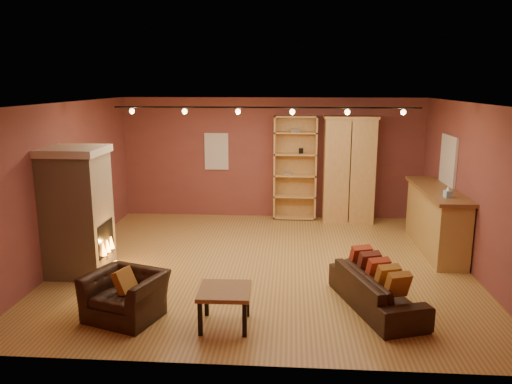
# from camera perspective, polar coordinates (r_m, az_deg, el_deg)

# --- Properties ---
(floor) EXTENTS (7.00, 7.00, 0.00)m
(floor) POSITION_cam_1_polar(r_m,az_deg,el_deg) (8.90, 0.91, -8.20)
(floor) COLOR olive
(floor) RESTS_ON ground
(ceiling) EXTENTS (7.00, 7.00, 0.00)m
(ceiling) POSITION_cam_1_polar(r_m,az_deg,el_deg) (8.34, 0.97, 10.12)
(ceiling) COLOR brown
(ceiling) RESTS_ON back_wall
(back_wall) EXTENTS (7.00, 0.02, 2.80)m
(back_wall) POSITION_cam_1_polar(r_m,az_deg,el_deg) (11.70, 1.81, 3.89)
(back_wall) COLOR brown
(back_wall) RESTS_ON floor
(left_wall) EXTENTS (0.02, 6.50, 2.80)m
(left_wall) POSITION_cam_1_polar(r_m,az_deg,el_deg) (9.37, -20.97, 0.92)
(left_wall) COLOR brown
(left_wall) RESTS_ON floor
(right_wall) EXTENTS (0.02, 6.50, 2.80)m
(right_wall) POSITION_cam_1_polar(r_m,az_deg,el_deg) (9.02, 23.72, 0.28)
(right_wall) COLOR brown
(right_wall) RESTS_ON floor
(fireplace) EXTENTS (1.01, 0.98, 2.12)m
(fireplace) POSITION_cam_1_polar(r_m,az_deg,el_deg) (8.72, -19.70, -2.08)
(fireplace) COLOR tan
(fireplace) RESTS_ON floor
(back_window) EXTENTS (0.56, 0.04, 0.86)m
(back_window) POSITION_cam_1_polar(r_m,az_deg,el_deg) (11.78, -4.53, 4.65)
(back_window) COLOR silver
(back_window) RESTS_ON back_wall
(bookcase) EXTENTS (0.98, 0.38, 2.40)m
(bookcase) POSITION_cam_1_polar(r_m,az_deg,el_deg) (11.60, 4.48, 2.89)
(bookcase) COLOR tan
(bookcase) RESTS_ON floor
(armoire) EXTENTS (1.18, 0.67, 2.41)m
(armoire) POSITION_cam_1_polar(r_m,az_deg,el_deg) (11.50, 10.54, 2.57)
(armoire) COLOR tan
(armoire) RESTS_ON floor
(bar_counter) EXTENTS (0.66, 2.51, 1.20)m
(bar_counter) POSITION_cam_1_polar(r_m,az_deg,el_deg) (10.02, 19.87, -2.94)
(bar_counter) COLOR tan
(bar_counter) RESTS_ON floor
(tissue_box) EXTENTS (0.13, 0.13, 0.21)m
(tissue_box) POSITION_cam_1_polar(r_m,az_deg,el_deg) (9.16, 21.10, -0.04)
(tissue_box) COLOR #8CBCE0
(tissue_box) RESTS_ON bar_counter
(right_window) EXTENTS (0.05, 0.90, 1.00)m
(right_window) POSITION_cam_1_polar(r_m,az_deg,el_deg) (10.28, 21.13, 3.28)
(right_window) COLOR silver
(right_window) RESTS_ON right_wall
(loveseat) EXTENTS (1.06, 1.88, 0.76)m
(loveseat) POSITION_cam_1_polar(r_m,az_deg,el_deg) (7.34, 13.64, -10.06)
(loveseat) COLOR black
(loveseat) RESTS_ON floor
(armchair) EXTENTS (1.11, 0.90, 0.84)m
(armchair) POSITION_cam_1_polar(r_m,az_deg,el_deg) (7.07, -14.74, -10.56)
(armchair) COLOR black
(armchair) RESTS_ON floor
(coffee_table) EXTENTS (0.69, 0.69, 0.51)m
(coffee_table) POSITION_cam_1_polar(r_m,az_deg,el_deg) (6.63, -3.61, -11.61)
(coffee_table) COLOR brown
(coffee_table) RESTS_ON floor
(track_rail) EXTENTS (5.20, 0.09, 0.13)m
(track_rail) POSITION_cam_1_polar(r_m,az_deg,el_deg) (8.54, 1.04, 9.41)
(track_rail) COLOR black
(track_rail) RESTS_ON ceiling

